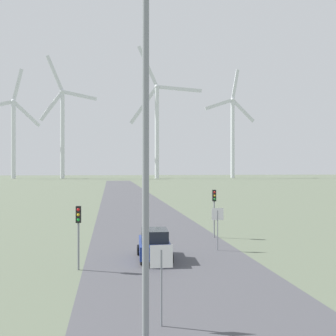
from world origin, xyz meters
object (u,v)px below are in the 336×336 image
Objects in this scene: stop_sign_far at (218,221)px; wind_turbine_right at (233,130)px; traffic_light_post_near_right at (214,203)px; wind_turbine_left at (62,125)px; traffic_light_post_near_left at (78,223)px; streetlamp at (146,120)px; wind_turbine_far_left at (13,130)px; car_approaching at (154,244)px; wind_turbine_center at (157,121)px; stop_sign_near at (161,269)px.

wind_turbine_right is (59.94, 183.96, 24.57)m from stop_sign_far.
traffic_light_post_near_right is at bearing 77.55° from stop_sign_far.
traffic_light_post_near_left is at bearing -83.08° from wind_turbine_left.
traffic_light_post_near_left is 0.06× the size of wind_turbine_right.
wind_turbine_left reaches higher than wind_turbine_right.
streetlamp is 0.18× the size of wind_turbine_right.
wind_turbine_left is at bearing 100.29° from traffic_light_post_near_right.
wind_turbine_far_left is 25.54m from wind_turbine_left.
stop_sign_far is (6.20, 15.33, -4.76)m from streetlamp.
wind_turbine_far_left reaches higher than car_approaching.
streetlamp is 198.71m from wind_turbine_center.
wind_turbine_right reaches higher than traffic_light_post_near_left.
wind_turbine_right is (64.42, 185.91, 25.64)m from car_approaching.
traffic_light_post_near_left is 0.91× the size of traffic_light_post_near_right.
wind_turbine_left is (-25.62, 201.06, 21.35)m from streetlamp.
wind_turbine_right is at bearing 70.89° from car_approaching.
wind_turbine_right is at bearing 71.57° from stop_sign_near.
wind_turbine_right is at bearing 71.95° from stop_sign_far.
wind_turbine_left is 1.05× the size of wind_turbine_right.
car_approaching is at bearing 82.65° from streetlamp.
stop_sign_near is 13.05m from stop_sign_far.
stop_sign_near is at bearing -66.93° from traffic_light_post_near_left.
stop_sign_far is at bearing 23.28° from traffic_light_post_near_left.
wind_turbine_left is (-31.82, 185.73, 26.11)m from stop_sign_far.
stop_sign_near reaches higher than car_approaching.
wind_turbine_far_left is (-58.04, 183.93, 22.27)m from traffic_light_post_near_right.
streetlamp is 3.15× the size of traffic_light_post_near_left.
car_approaching is at bearing -74.59° from wind_turbine_far_left.
wind_turbine_left reaches higher than wind_turbine_far_left.
wind_turbine_right is at bearing -1.10° from wind_turbine_left.
car_approaching is (1.73, 13.38, -5.83)m from streetlamp.
wind_turbine_center reaches higher than wind_turbine_right.
traffic_light_post_near_right is at bearing 70.14° from streetlamp.
traffic_light_post_near_right is (6.39, 16.63, 0.79)m from stop_sign_near.
streetlamp is 14.69m from car_approaching.
traffic_light_post_near_right is 194.15m from wind_turbine_far_left.
traffic_light_post_near_left is at bearing -139.14° from traffic_light_post_near_right.
traffic_light_post_near_right is 8.86m from car_approaching.
traffic_light_post_near_right is 178.73m from wind_turbine_center.
wind_turbine_right reaches higher than streetlamp.
wind_turbine_left is at bearing 97.63° from stop_sign_near.
wind_turbine_center is at bearing 84.69° from traffic_light_post_near_right.
car_approaching is 191.60m from wind_turbine_left.
stop_sign_near is 1.00× the size of stop_sign_far.
streetlamp is 210.91m from wind_turbine_right.
stop_sign_far is 0.04× the size of wind_turbine_center.
wind_turbine_left is at bearing -6.63° from wind_turbine_far_left.
traffic_light_post_near_left is 4.97m from car_approaching.
stop_sign_near is 0.05× the size of wind_turbine_right.
traffic_light_post_near_left is 188.26m from wind_turbine_center.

